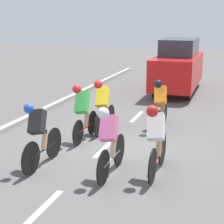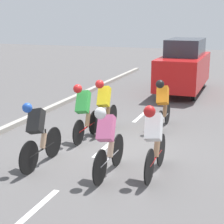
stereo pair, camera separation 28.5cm
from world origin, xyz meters
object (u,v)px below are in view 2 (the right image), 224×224
Objects in this scene: cyclist_orange at (163,102)px; cyclist_black at (38,133)px; cyclist_pink at (107,139)px; support_car at (184,66)px; cyclist_white at (154,138)px; cyclist_yellow at (105,104)px; cyclist_green at (84,110)px.

cyclist_orange is 0.94× the size of cyclist_black.
support_car is at bearing -89.76° from cyclist_pink.
cyclist_white is 3.20m from cyclist_yellow.
cyclist_black is at bearing 80.60° from support_car.
cyclist_white is at bearing 144.68° from cyclist_green.
cyclist_yellow is at bearing -67.82° from cyclist_pink.
cyclist_green reaches higher than cyclist_orange.
cyclist_white reaches higher than cyclist_black.
cyclist_orange is 0.98× the size of cyclist_yellow.
support_car reaches higher than cyclist_black.
cyclist_orange is 4.15m from cyclist_black.
cyclist_green is 0.37× the size of support_car.
support_car reaches higher than cyclist_pink.
cyclist_pink is at bearing 20.79° from cyclist_white.
cyclist_pink reaches higher than cyclist_orange.
cyclist_black is 2.50m from cyclist_white.
cyclist_pink is at bearing 125.45° from cyclist_green.
cyclist_black is 1.01× the size of cyclist_white.
cyclist_white is (-2.48, -0.36, 0.05)m from cyclist_black.
cyclist_pink is 9.32m from support_car.
cyclist_green is 7.49m from support_car.
cyclist_orange is 1.70m from cyclist_yellow.
cyclist_pink is at bearing 84.93° from cyclist_orange.
cyclist_green is 0.95× the size of cyclist_black.
support_car is (-1.10, -6.51, 0.31)m from cyclist_yellow.
cyclist_orange is at bearing -135.14° from cyclist_green.
cyclist_black is 0.39× the size of support_car.
cyclist_green is at bearing -35.32° from cyclist_white.
cyclist_pink is at bearing 90.24° from support_car.
cyclist_white is (-2.28, 1.62, -0.01)m from cyclist_green.
cyclist_black is at bearing 62.56° from cyclist_orange.
cyclist_green is 2.42m from cyclist_orange.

